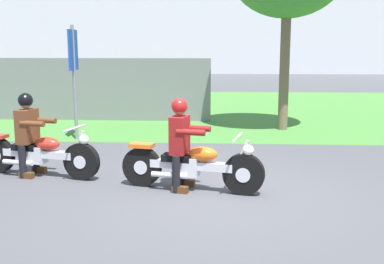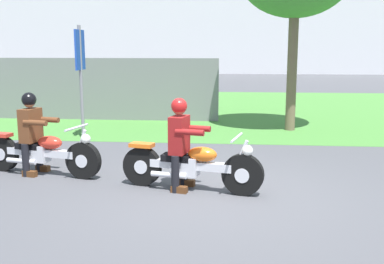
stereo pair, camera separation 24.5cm
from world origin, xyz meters
name	(u,v)px [view 1 (the left image)]	position (x,y,z in m)	size (l,w,h in m)	color
ground	(211,195)	(0.00, 0.00, 0.00)	(120.00, 120.00, 0.00)	#4C4C51
grass_verge	(215,108)	(0.00, 9.64, 0.00)	(60.00, 12.00, 0.01)	#478438
motorcycle_lead	(192,166)	(-0.29, 0.23, 0.38)	(2.16, 0.79, 0.86)	black
rider_lead	(181,137)	(-0.46, 0.27, 0.81)	(0.62, 0.54, 1.38)	black
motorcycle_follow	(39,154)	(-2.87, 0.87, 0.38)	(2.17, 0.79, 0.86)	black
rider_follow	(28,128)	(-3.03, 0.91, 0.80)	(0.62, 0.54, 1.38)	black
sign_banner	(74,65)	(-3.17, 3.97, 1.72)	(0.08, 0.60, 2.60)	gray
fence_segment	(90,89)	(-3.62, 6.82, 0.90)	(7.00, 0.06, 1.80)	slate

